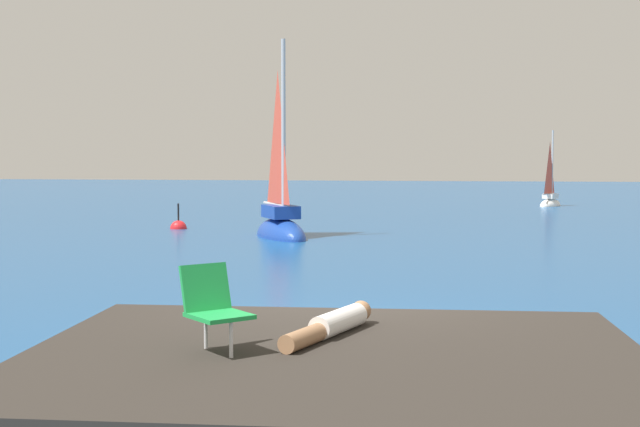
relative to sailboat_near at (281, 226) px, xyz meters
name	(u,v)px	position (x,y,z in m)	size (l,w,h in m)	color
ground_plane	(339,338)	(3.81, -14.01, -0.35)	(160.00, 160.00, 0.00)	navy
shore_ledge	(336,381)	(4.25, -17.21, -0.06)	(5.76, 4.56, 0.57)	#2D2823
boulder_seaward	(254,341)	(2.75, -14.36, -0.35)	(1.08, 0.87, 0.60)	#312921
boulder_inland	(198,343)	(2.08, -14.58, -0.35)	(0.81, 0.65, 0.45)	#312721
sailboat_near	(281,226)	(0.00, 0.00, 0.00)	(2.64, 3.51, 6.42)	#193D99
sailboat_far	(550,202)	(9.65, 18.68, -0.12)	(1.57, 2.29, 4.14)	white
person_sunbather	(333,324)	(4.12, -16.51, 0.34)	(0.70, 1.71, 0.25)	white
beach_chair	(213,304)	(3.14, -17.41, 0.66)	(0.76, 0.76, 0.80)	green
marker_buoy	(178,229)	(-4.04, 2.46, -0.34)	(0.56, 0.56, 1.13)	red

